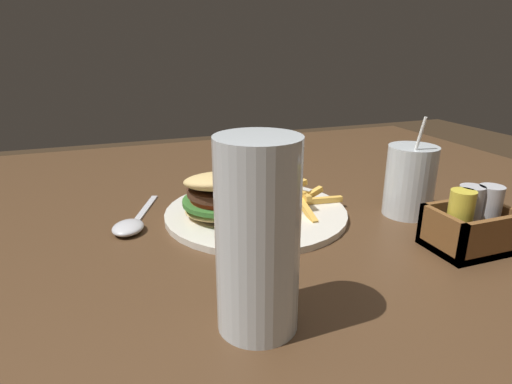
{
  "coord_description": "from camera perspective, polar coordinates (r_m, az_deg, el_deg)",
  "views": [
    {
      "loc": [
        0.23,
        0.5,
        0.98
      ],
      "look_at": [
        0.01,
        -0.09,
        0.76
      ],
      "focal_mm": 30.0,
      "sensor_mm": 36.0,
      "label": 1
    }
  ],
  "objects": [
    {
      "name": "dining_table",
      "position": [
        0.68,
        3.94,
        -15.51
      ],
      "size": [
        1.35,
        1.31,
        0.72
      ],
      "color": "#4C331E",
      "rests_on": "ground_plane"
    },
    {
      "name": "meal_plate_near",
      "position": [
        0.67,
        -1.89,
        -1.51
      ],
      "size": [
        0.29,
        0.29,
        0.09
      ],
      "color": "silver",
      "rests_on": "dining_table"
    },
    {
      "name": "beer_glass",
      "position": [
        0.4,
        0.23,
        -7.06
      ],
      "size": [
        0.08,
        0.08,
        0.19
      ],
      "color": "silver",
      "rests_on": "dining_table"
    },
    {
      "name": "juice_glass",
      "position": [
        0.72,
        19.79,
        1.03
      ],
      "size": [
        0.08,
        0.08,
        0.16
      ],
      "color": "silver",
      "rests_on": "dining_table"
    },
    {
      "name": "spoon",
      "position": [
        0.66,
        -16.48,
        -4.34
      ],
      "size": [
        0.09,
        0.17,
        0.02
      ],
      "rotation": [
        0.0,
        0.0,
        1.19
      ],
      "color": "silver",
      "rests_on": "dining_table"
    },
    {
      "name": "condiment_caddy",
      "position": [
        0.64,
        26.67,
        -3.97
      ],
      "size": [
        0.1,
        0.08,
        0.09
      ],
      "color": "brown",
      "rests_on": "dining_table"
    }
  ]
}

